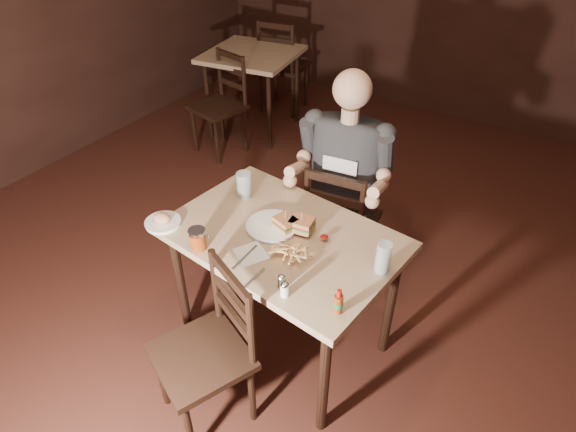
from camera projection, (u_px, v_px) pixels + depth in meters
The scene contains 24 objects.
room_shell at pixel (311, 130), 1.81m from camera, with size 7.00×7.00×7.00m.
main_table at pixel (283, 249), 2.36m from camera, with size 1.19×0.87×0.77m.
bg_table at pixel (252, 62), 4.48m from camera, with size 0.91×0.91×0.77m.
chair_far at pixel (342, 221), 2.94m from camera, with size 0.40×0.44×0.87m, color black, non-canonical shape.
chair_near at pixel (201, 356), 2.16m from camera, with size 0.39×0.43×0.86m, color black, non-canonical shape.
bg_chair_far at pixel (284, 66), 4.98m from camera, with size 0.44×0.48×0.96m, color black, non-canonical shape.
bg_chair_near at pixel (217, 107), 4.26m from camera, with size 0.41×0.45×0.88m, color black, non-canonical shape.
diner at pixel (345, 156), 2.62m from camera, with size 0.54×0.42×0.94m, color #313336, non-canonical shape.
dinner_plate at pixel (272, 227), 2.35m from camera, with size 0.25×0.25×0.01m, color white.
sandwich_left at pixel (285, 220), 2.30m from camera, with size 0.10×0.09×0.09m, color #B87445, non-canonical shape.
sandwich_right at pixel (302, 221), 2.29m from camera, with size 0.11×0.09×0.10m, color #B87445, non-canonical shape.
fries_pile at pixel (288, 251), 2.17m from camera, with size 0.23×0.16×0.04m, color #E1AB6B, non-canonical shape.
ketchup_dollop at pixel (324, 237), 2.27m from camera, with size 0.04×0.04×0.01m, color maroon.
glass_left at pixel (244, 185), 2.53m from camera, with size 0.08×0.08×0.14m, color silver.
glass_right at pixel (383, 258), 2.07m from camera, with size 0.07×0.07×0.15m, color silver.
hot_sauce at pixel (339, 301), 1.89m from camera, with size 0.04×0.04×0.12m, color maroon, non-canonical shape.
salt_shaker at pixel (285, 290), 1.97m from camera, with size 0.04×0.04×0.07m, color white, non-canonical shape.
pepper_shaker at pixel (282, 281), 2.01m from camera, with size 0.03×0.03×0.06m, color #38332D, non-canonical shape.
syrup_dispenser at pixel (198, 239), 2.20m from camera, with size 0.08×0.08×0.10m, color maroon, non-canonical shape.
napkin at pixel (251, 254), 2.20m from camera, with size 0.14×0.13×0.00m, color white.
knife at pixel (245, 257), 2.17m from camera, with size 0.01×0.19×0.00m, color silver.
fork at pixel (253, 279), 2.06m from camera, with size 0.01×0.16×0.01m, color silver.
side_plate at pixel (163, 223), 2.37m from camera, with size 0.17×0.17×0.01m, color white.
bread_roll at pixel (162, 218), 2.35m from camera, with size 0.09×0.07×0.05m, color tan.
Camera 1 is at (0.79, -1.44, 2.23)m, focal length 30.00 mm.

